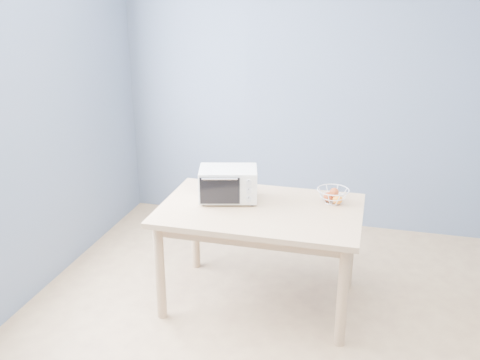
# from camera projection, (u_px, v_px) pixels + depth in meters

# --- Properties ---
(room) EXTENTS (4.01, 4.51, 2.61)m
(room) POSITION_uv_depth(u_px,v_px,m) (296.00, 170.00, 2.80)
(room) COLOR tan
(room) RESTS_ON ground
(dining_table) EXTENTS (1.40, 0.90, 0.75)m
(dining_table) POSITION_uv_depth(u_px,v_px,m) (260.00, 221.00, 3.76)
(dining_table) COLOR tan
(dining_table) RESTS_ON ground
(toaster_oven) EXTENTS (0.46, 0.38, 0.24)m
(toaster_oven) POSITION_uv_depth(u_px,v_px,m) (226.00, 184.00, 3.82)
(toaster_oven) COLOR white
(toaster_oven) RESTS_ON dining_table
(fruit_basket) EXTENTS (0.28, 0.28, 0.12)m
(fruit_basket) POSITION_uv_depth(u_px,v_px,m) (333.00, 195.00, 3.79)
(fruit_basket) COLOR silver
(fruit_basket) RESTS_ON dining_table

